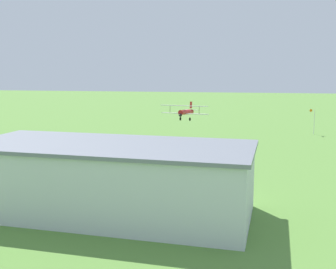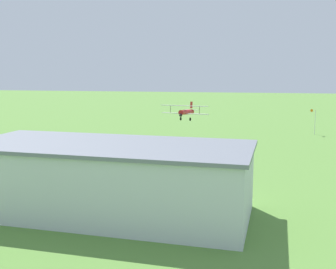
% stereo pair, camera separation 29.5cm
% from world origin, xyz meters
% --- Properties ---
extents(ground_plane, '(400.00, 400.00, 0.00)m').
position_xyz_m(ground_plane, '(0.00, 0.00, 0.00)').
color(ground_plane, '#568438').
extents(hangar, '(28.16, 13.50, 6.91)m').
position_xyz_m(hangar, '(5.48, 38.22, 3.47)').
color(hangar, silver).
rests_on(hangar, ground_plane).
extents(biplane, '(9.17, 7.50, 3.40)m').
position_xyz_m(biplane, '(4.36, -1.78, 6.28)').
color(biplane, '#B21E1E').
extents(car_blue, '(1.95, 4.17, 1.60)m').
position_xyz_m(car_blue, '(19.23, 27.36, 0.82)').
color(car_blue, '#23389E').
rests_on(car_blue, ground_plane).
extents(person_watching_takeoff, '(0.47, 0.47, 1.53)m').
position_xyz_m(person_watching_takeoff, '(-4.56, 26.57, 0.76)').
color(person_watching_takeoff, '#72338C').
rests_on(person_watching_takeoff, ground_plane).
extents(person_by_parked_cars, '(0.54, 0.54, 1.66)m').
position_xyz_m(person_by_parked_cars, '(4.70, 22.87, 0.83)').
color(person_by_parked_cars, orange).
rests_on(person_by_parked_cars, ground_plane).
extents(person_crossing_taxiway, '(0.45, 0.45, 1.78)m').
position_xyz_m(person_crossing_taxiway, '(14.69, 24.38, 0.90)').
color(person_crossing_taxiway, beige).
rests_on(person_crossing_taxiway, ground_plane).
extents(windsock, '(1.24, 1.42, 5.62)m').
position_xyz_m(windsock, '(-20.82, -19.74, 4.95)').
color(windsock, silver).
rests_on(windsock, ground_plane).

